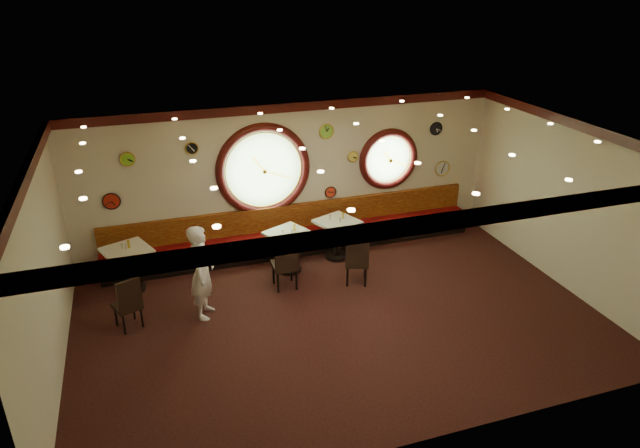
{
  "coord_description": "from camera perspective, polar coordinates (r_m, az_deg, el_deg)",
  "views": [
    {
      "loc": [
        -2.97,
        -7.91,
        5.64
      ],
      "look_at": [
        -0.1,
        0.8,
        1.5
      ],
      "focal_mm": 32.0,
      "sensor_mm": 36.0,
      "label": 1
    }
  ],
  "objects": [
    {
      "name": "molding_left",
      "position": [
        8.44,
        -27.46,
        4.03
      ],
      "size": [
        0.1,
        6.0,
        0.18
      ],
      "primitive_type": "cube",
      "color": "#390B0A",
      "rests_on": "wall_back"
    },
    {
      "name": "table_b",
      "position": [
        11.43,
        -3.15,
        -2.28
      ],
      "size": [
        1.02,
        1.02,
        0.85
      ],
      "color": "black",
      "rests_on": "floor"
    },
    {
      "name": "condiment_c_bottle",
      "position": [
        11.88,
        2.33,
        0.86
      ],
      "size": [
        0.04,
        0.04,
        0.14
      ],
      "primitive_type": "cylinder",
      "color": "gold",
      "rests_on": "table_c"
    },
    {
      "name": "condiment_a_pepper",
      "position": [
        11.14,
        -18.87,
        -2.18
      ],
      "size": [
        0.03,
        0.03,
        0.09
      ],
      "primitive_type": "cylinder",
      "color": "silver",
      "rests_on": "table_a"
    },
    {
      "name": "condiment_b_pepper",
      "position": [
        11.26,
        -2.84,
        -0.67
      ],
      "size": [
        0.03,
        0.03,
        0.09
      ],
      "primitive_type": "cylinder",
      "color": "silver",
      "rests_on": "table_b"
    },
    {
      "name": "wall_clock_6",
      "position": [
        12.27,
        3.3,
        6.75
      ],
      "size": [
        0.22,
        0.03,
        0.22
      ],
      "primitive_type": "cylinder",
      "rotation": [
        1.57,
        0.0,
        0.0
      ],
      "color": "#F1DE50",
      "rests_on": "wall_back"
    },
    {
      "name": "chair_b",
      "position": [
        10.73,
        -3.46,
        -3.61
      ],
      "size": [
        0.46,
        0.46,
        0.68
      ],
      "rotation": [
        0.0,
        0.0,
        -0.01
      ],
      "color": "black",
      "rests_on": "floor"
    },
    {
      "name": "wall_clock_2",
      "position": [
        12.96,
        11.51,
        9.34
      ],
      "size": [
        0.28,
        0.03,
        0.28
      ],
      "primitive_type": "cylinder",
      "rotation": [
        1.57,
        0.0,
        0.0
      ],
      "color": "black",
      "rests_on": "wall_back"
    },
    {
      "name": "wall_clock_0",
      "position": [
        13.35,
        12.12,
        5.46
      ],
      "size": [
        0.34,
        0.03,
        0.34
      ],
      "primitive_type": "cylinder",
      "rotation": [
        1.57,
        0.0,
        0.0
      ],
      "color": "silver",
      "rests_on": "wall_back"
    },
    {
      "name": "floor",
      "position": [
        10.16,
        1.97,
        -9.44
      ],
      "size": [
        9.0,
        6.0,
        0.0
      ],
      "primitive_type": "cube",
      "color": "black",
      "rests_on": "ground"
    },
    {
      "name": "chair_a",
      "position": [
        10.12,
        -18.63,
        -7.26
      ],
      "size": [
        0.54,
        0.54,
        0.6
      ],
      "rotation": [
        0.0,
        0.0,
        0.41
      ],
      "color": "black",
      "rests_on": "floor"
    },
    {
      "name": "wall_clock_4",
      "position": [
        12.35,
        1.05,
        3.22
      ],
      "size": [
        0.24,
        0.03,
        0.24
      ],
      "primitive_type": "cylinder",
      "rotation": [
        1.57,
        0.0,
        0.0
      ],
      "color": "red",
      "rests_on": "wall_back"
    },
    {
      "name": "banquette_back",
      "position": [
        12.27,
        -2.69,
        0.78
      ],
      "size": [
        8.0,
        0.1,
        0.55
      ],
      "primitive_type": "cube",
      "color": "#630F07",
      "rests_on": "wall_back"
    },
    {
      "name": "porthole_right_glass",
      "position": [
        12.67,
        6.83,
        6.47
      ],
      "size": [
        1.1,
        0.02,
        1.1
      ],
      "primitive_type": "cylinder",
      "rotation": [
        1.57,
        0.0,
        0.0
      ],
      "color": "#8CC978",
      "rests_on": "wall_back"
    },
    {
      "name": "wall_back",
      "position": [
        12.01,
        -2.85,
        4.61
      ],
      "size": [
        9.0,
        0.02,
        3.2
      ],
      "primitive_type": "cube",
      "color": "beige",
      "rests_on": "floor"
    },
    {
      "name": "condiment_c_pepper",
      "position": [
        11.73,
        2.03,
        0.43
      ],
      "size": [
        0.03,
        0.03,
        0.09
      ],
      "primitive_type": "cylinder",
      "color": "#BABBBF",
      "rests_on": "table_c"
    },
    {
      "name": "wall_clock_5",
      "position": [
        11.63,
        -20.13,
        2.16
      ],
      "size": [
        0.32,
        0.03,
        0.32
      ],
      "primitive_type": "cylinder",
      "rotation": [
        1.57,
        0.0,
        0.0
      ],
      "color": "#B41D12",
      "rests_on": "wall_back"
    },
    {
      "name": "porthole_left_glass",
      "position": [
        11.79,
        -5.69,
        5.42
      ],
      "size": [
        1.66,
        0.02,
        1.66
      ],
      "primitive_type": "cylinder",
      "rotation": [
        1.57,
        0.0,
        0.0
      ],
      "color": "#8CC978",
      "rests_on": "wall_back"
    },
    {
      "name": "condiment_a_salt",
      "position": [
        11.18,
        -19.2,
        -2.13
      ],
      "size": [
        0.03,
        0.03,
        0.09
      ],
      "primitive_type": "cylinder",
      "color": "silver",
      "rests_on": "table_a"
    },
    {
      "name": "wall_left",
      "position": [
        9.01,
        -25.94,
        -5.02
      ],
      "size": [
        0.02,
        6.0,
        3.2
      ],
      "primitive_type": "cube",
      "color": "beige",
      "rests_on": "floor"
    },
    {
      "name": "porthole_right_frame",
      "position": [
        12.65,
        6.86,
        6.45
      ],
      "size": [
        1.38,
        0.18,
        1.38
      ],
      "primitive_type": "torus",
      "rotation": [
        1.57,
        0.0,
        0.0
      ],
      "color": "#390B0A",
      "rests_on": "wall_back"
    },
    {
      "name": "condiment_b_salt",
      "position": [
        11.27,
        -3.74,
        -0.68
      ],
      "size": [
        0.03,
        0.03,
        0.09
      ],
      "primitive_type": "cylinder",
      "color": "silver",
      "rests_on": "table_b"
    },
    {
      "name": "wall_right",
      "position": [
        11.61,
        23.46,
        1.83
      ],
      "size": [
        0.02,
        6.0,
        3.2
      ],
      "primitive_type": "cube",
      "color": "beige",
      "rests_on": "floor"
    },
    {
      "name": "banquette_seat",
      "position": [
        12.24,
        -2.37,
        -1.33
      ],
      "size": [
        8.0,
        0.55,
        0.3
      ],
      "primitive_type": "cube",
      "color": "#590708",
      "rests_on": "banquette_base"
    },
    {
      "name": "porthole_left_ring",
      "position": [
        11.75,
        -5.64,
        5.35
      ],
      "size": [
        1.61,
        0.03,
        1.61
      ],
      "primitive_type": "torus",
      "rotation": [
        1.57,
        0.0,
        0.0
      ],
      "color": "gold",
      "rests_on": "wall_back"
    },
    {
      "name": "waiter",
      "position": [
        10.03,
        -11.69,
        -4.72
      ],
      "size": [
        0.62,
        0.74,
        1.72
      ],
      "primitive_type": "imported",
      "rotation": [
        0.0,
        0.0,
        1.19
      ],
      "color": "white",
      "rests_on": "floor"
    },
    {
      "name": "porthole_left_frame",
      "position": [
        11.77,
        -5.67,
        5.39
      ],
      "size": [
        1.98,
        0.18,
        1.98
      ],
      "primitive_type": "torus",
      "rotation": [
        1.57,
        0.0,
        0.0
      ],
      "color": "#390B0A",
      "rests_on": "wall_back"
    },
    {
      "name": "condiment_a_bottle",
      "position": [
        11.16,
        -18.59,
        -1.92
      ],
      "size": [
        0.05,
        0.05,
        0.15
      ],
      "primitive_type": "cylinder",
      "color": "gold",
      "rests_on": "table_a"
    },
    {
      "name": "chair_c",
      "position": [
        10.9,
        3.72,
        -3.28
      ],
      "size": [
        0.57,
        0.57,
        0.65
      ],
      "rotation": [
        0.0,
        0.0,
        -0.36
      ],
      "color": "black",
      "rests_on": "floor"
    },
    {
      "name": "porthole_right_ring",
      "position": [
        12.63,
        6.91,
        6.41
      ],
      "size": [
        1.09,
        0.03,
        1.09
      ],
      "primitive_type": "torus",
      "rotation": [
        1.57,
        0.0,
        0.0
      ],
      "color": "gold",
      "rests_on": "wall_back"
    },
    {
      "name": "condiment_c_salt",
      "position": [
        11.83,
        1.02,
        0.66
      ],
      "size": [
        0.03,
        0.03,
        0.09
      ],
      "primitive_type": "cylinder",
      "color": "silver",
      "rests_on": "table_c"
    },
    {
      "name": "wall_front",
      "position": [
        7.02,
        10.76,
        -11.35
      ],
      "size": [
        9.0,
        0.02,
        3.2
      ],
      "primitive_type": "cube",
      "color": "beige",
      "rests_on": "floor"
    },
    {
      "name": "wall_clock_7",
      "position": [
        11.37,
        -12.71,
        7.4
      ],
      "size": [
        0.24,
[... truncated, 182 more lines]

